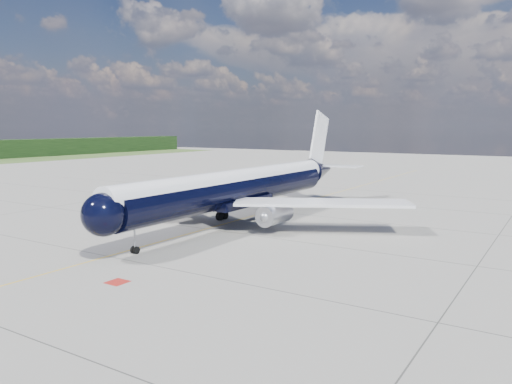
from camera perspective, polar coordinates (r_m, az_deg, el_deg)
ground at (r=76.48m, az=3.56°, el=-1.66°), size 320.00×320.00×0.00m
taxiway_centerline at (r=72.20m, az=1.64°, el=-2.19°), size 0.16×160.00×0.01m
red_marking at (r=41.30m, az=-15.56°, el=-9.89°), size 1.60×1.60×0.01m
main_airliner at (r=62.99m, az=-1.56°, el=0.59°), size 41.97×50.93×14.75m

